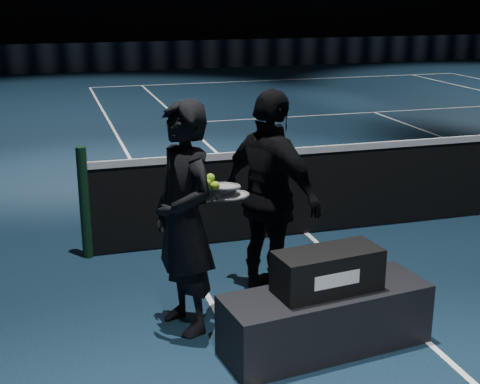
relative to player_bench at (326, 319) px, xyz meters
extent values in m
cylinder|color=black|center=(-1.53, 2.25, 0.32)|extent=(0.10, 0.10, 1.10)
cube|color=black|center=(4.87, 17.75, 0.22)|extent=(22.00, 0.15, 0.90)
cube|color=black|center=(0.00, 0.00, 0.00)|extent=(1.57, 0.69, 0.46)
cube|color=black|center=(0.00, 0.00, 0.38)|extent=(0.79, 0.42, 0.30)
cube|color=white|center=(0.00, -0.17, 0.38)|extent=(0.35, 0.05, 0.10)
imported|color=black|center=(-0.90, 0.60, 0.65)|extent=(0.61, 0.75, 1.76)
imported|color=black|center=(-0.11, 0.93, 0.65)|extent=(0.85, 1.12, 1.76)
camera|label=1|loc=(-1.82, -3.98, 2.28)|focal=50.00mm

